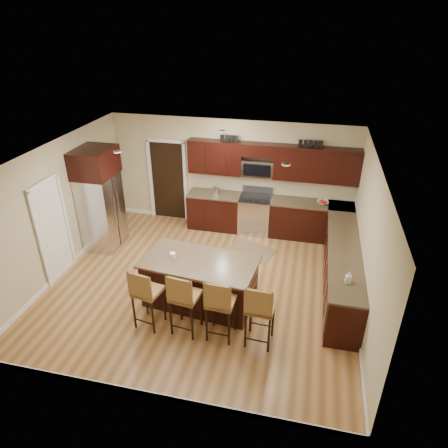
% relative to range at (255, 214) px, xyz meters
% --- Properties ---
extents(floor, '(6.00, 6.00, 0.00)m').
position_rel_range_xyz_m(floor, '(-0.68, -2.45, -0.47)').
color(floor, '#A0703F').
rests_on(floor, ground).
extents(ceiling, '(6.00, 6.00, 0.00)m').
position_rel_range_xyz_m(ceiling, '(-0.68, -2.45, 2.23)').
color(ceiling, silver).
rests_on(ceiling, wall_back).
extents(wall_back, '(6.00, 0.00, 6.00)m').
position_rel_range_xyz_m(wall_back, '(-0.68, 0.30, 0.88)').
color(wall_back, '#BDB188').
rests_on(wall_back, floor).
extents(wall_left, '(0.00, 5.50, 5.50)m').
position_rel_range_xyz_m(wall_left, '(-3.68, -2.45, 0.88)').
color(wall_left, '#BDB188').
rests_on(wall_left, floor).
extents(wall_right, '(0.00, 5.50, 5.50)m').
position_rel_range_xyz_m(wall_right, '(2.32, -2.45, 0.88)').
color(wall_right, '#BDB188').
rests_on(wall_right, floor).
extents(base_cabinets, '(4.02, 3.96, 0.92)m').
position_rel_range_xyz_m(base_cabinets, '(1.22, -1.01, -0.01)').
color(base_cabinets, black).
rests_on(base_cabinets, floor).
extents(upper_cabinets, '(4.00, 0.33, 0.80)m').
position_rel_range_xyz_m(upper_cabinets, '(0.36, 0.13, 1.37)').
color(upper_cabinets, black).
rests_on(upper_cabinets, wall_back).
extents(range, '(0.76, 0.64, 1.11)m').
position_rel_range_xyz_m(range, '(0.00, 0.00, 0.00)').
color(range, silver).
rests_on(range, floor).
extents(microwave, '(0.76, 0.31, 0.40)m').
position_rel_range_xyz_m(microwave, '(0.00, 0.15, 1.15)').
color(microwave, silver).
rests_on(microwave, upper_cabinets).
extents(doorway, '(0.85, 0.03, 2.06)m').
position_rel_range_xyz_m(doorway, '(-2.33, 0.28, 0.56)').
color(doorway, black).
rests_on(doorway, floor).
extents(pantry_door, '(0.03, 0.80, 2.04)m').
position_rel_range_xyz_m(pantry_door, '(-3.66, -2.75, 0.55)').
color(pantry_door, white).
rests_on(pantry_door, floor).
extents(letter_decor, '(2.20, 0.03, 0.15)m').
position_rel_range_xyz_m(letter_decor, '(0.22, 0.13, 1.82)').
color(letter_decor, black).
rests_on(letter_decor, upper_cabinets).
extents(island, '(2.17, 1.30, 0.92)m').
position_rel_range_xyz_m(island, '(-0.56, -2.97, -0.04)').
color(island, black).
rests_on(island, floor).
extents(stool_left, '(0.51, 0.51, 1.18)m').
position_rel_range_xyz_m(stool_left, '(-1.27, -3.82, 0.26)').
color(stool_left, olive).
rests_on(stool_left, floor).
extents(stool_mid, '(0.50, 0.50, 1.21)m').
position_rel_range_xyz_m(stool_mid, '(-0.60, -3.82, 0.28)').
color(stool_mid, olive).
rests_on(stool_mid, floor).
extents(stool_right, '(0.47, 0.47, 1.20)m').
position_rel_range_xyz_m(stool_right, '(0.02, -3.82, 0.27)').
color(stool_right, olive).
rests_on(stool_right, floor).
extents(refrigerator, '(0.79, 0.94, 2.35)m').
position_rel_range_xyz_m(refrigerator, '(-3.30, -1.45, 0.74)').
color(refrigerator, silver).
rests_on(refrigerator, floor).
extents(floor_mat, '(1.21, 1.02, 0.01)m').
position_rel_range_xyz_m(floor_mat, '(0.08, -0.95, -0.47)').
color(floor_mat, olive).
rests_on(floor_mat, floor).
extents(fruit_bowl, '(0.28, 0.28, 0.07)m').
position_rel_range_xyz_m(fruit_bowl, '(1.58, -0.00, 0.48)').
color(fruit_bowl, silver).
rests_on(fruit_bowl, base_cabinets).
extents(soap_bottle, '(0.09, 0.10, 0.20)m').
position_rel_range_xyz_m(soap_bottle, '(2.02, -3.04, 0.55)').
color(soap_bottle, '#B2B2B2').
rests_on(soap_bottle, base_cabinets).
extents(canister_tall, '(0.12, 0.12, 0.19)m').
position_rel_range_xyz_m(canister_tall, '(-1.03, -0.00, 0.54)').
color(canister_tall, silver).
rests_on(canister_tall, base_cabinets).
extents(canister_short, '(0.11, 0.11, 0.16)m').
position_rel_range_xyz_m(canister_short, '(-0.95, -0.00, 0.53)').
color(canister_short, silver).
rests_on(canister_short, base_cabinets).
extents(island_jar, '(0.10, 0.10, 0.10)m').
position_rel_range_xyz_m(island_jar, '(-1.06, -2.97, 0.50)').
color(island_jar, white).
rests_on(island_jar, island).
extents(stool_extra, '(0.47, 0.47, 1.20)m').
position_rel_range_xyz_m(stool_extra, '(0.67, -3.82, 0.27)').
color(stool_extra, olive).
rests_on(stool_extra, floor).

